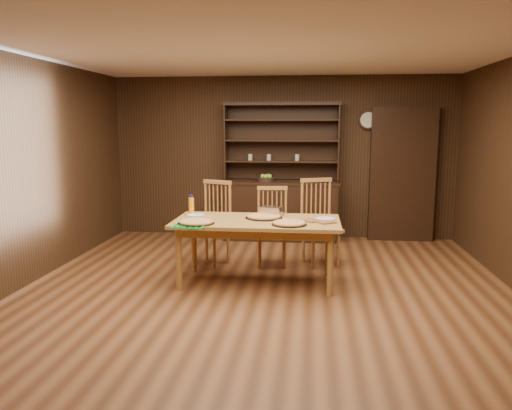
# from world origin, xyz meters

# --- Properties ---
(floor) EXTENTS (6.00, 6.00, 0.00)m
(floor) POSITION_xyz_m (0.00, 0.00, 0.00)
(floor) COLOR brown
(floor) RESTS_ON ground
(room_shell) EXTENTS (6.00, 6.00, 6.00)m
(room_shell) POSITION_xyz_m (0.00, 0.00, 1.58)
(room_shell) COLOR white
(room_shell) RESTS_ON floor
(china_hutch) EXTENTS (1.84, 0.52, 2.17)m
(china_hutch) POSITION_xyz_m (-0.00, 2.75, 0.60)
(china_hutch) COLOR black
(china_hutch) RESTS_ON floor
(doorway) EXTENTS (1.00, 0.18, 2.10)m
(doorway) POSITION_xyz_m (1.90, 2.90, 1.05)
(doorway) COLOR black
(doorway) RESTS_ON floor
(wall_clock) EXTENTS (0.30, 0.05, 0.30)m
(wall_clock) POSITION_xyz_m (1.35, 2.96, 1.90)
(wall_clock) COLOR black
(wall_clock) RESTS_ON room_shell
(dining_table) EXTENTS (1.89, 0.94, 0.75)m
(dining_table) POSITION_xyz_m (-0.13, 0.44, 0.67)
(dining_table) COLOR #AF813C
(dining_table) RESTS_ON floor
(chair_left) EXTENTS (0.58, 0.57, 1.10)m
(chair_left) POSITION_xyz_m (-0.79, 1.23, 0.59)
(chair_left) COLOR #C18442
(chair_left) RESTS_ON floor
(chair_center) EXTENTS (0.45, 0.43, 1.03)m
(chair_center) POSITION_xyz_m (-0.02, 1.28, 0.54)
(chair_center) COLOR #C18442
(chair_center) RESTS_ON floor
(chair_right) EXTENTS (0.60, 0.59, 1.13)m
(chair_right) POSITION_xyz_m (0.59, 1.38, 0.60)
(chair_right) COLOR #C18442
(chair_right) RESTS_ON floor
(pizza_left) EXTENTS (0.40, 0.40, 0.04)m
(pizza_left) POSITION_xyz_m (-0.77, 0.15, 0.77)
(pizza_left) COLOR black
(pizza_left) RESTS_ON dining_table
(pizza_right) EXTENTS (0.38, 0.38, 0.04)m
(pizza_right) POSITION_xyz_m (0.25, 0.20, 0.77)
(pizza_right) COLOR black
(pizza_right) RESTS_ON dining_table
(pizza_center) EXTENTS (0.43, 0.43, 0.04)m
(pizza_center) POSITION_xyz_m (-0.06, 0.56, 0.77)
(pizza_center) COLOR black
(pizza_center) RESTS_ON dining_table
(cooling_rack) EXTENTS (0.41, 0.41, 0.01)m
(cooling_rack) POSITION_xyz_m (-0.81, 0.02, 0.76)
(cooling_rack) COLOR green
(cooling_rack) RESTS_ON dining_table
(plate_left) EXTENTS (0.23, 0.23, 0.02)m
(plate_left) POSITION_xyz_m (-0.88, 0.61, 0.76)
(plate_left) COLOR white
(plate_left) RESTS_ON dining_table
(plate_right) EXTENTS (0.24, 0.24, 0.02)m
(plate_right) POSITION_xyz_m (0.65, 0.56, 0.76)
(plate_right) COLOR white
(plate_right) RESTS_ON dining_table
(foil_dish) EXTENTS (0.30, 0.26, 0.10)m
(foil_dish) POSITION_xyz_m (0.02, 0.77, 0.80)
(foil_dish) COLOR silver
(foil_dish) RESTS_ON dining_table
(juice_bottle) EXTENTS (0.07, 0.07, 0.24)m
(juice_bottle) POSITION_xyz_m (-0.96, 0.72, 0.86)
(juice_bottle) COLOR orange
(juice_bottle) RESTS_ON dining_table
(pot_holder_a) EXTENTS (0.26, 0.26, 0.01)m
(pot_holder_a) POSITION_xyz_m (0.65, 0.37, 0.76)
(pot_holder_a) COLOR red
(pot_holder_a) RESTS_ON dining_table
(pot_holder_b) EXTENTS (0.26, 0.26, 0.01)m
(pot_holder_b) POSITION_xyz_m (0.49, 0.44, 0.76)
(pot_holder_b) COLOR red
(pot_holder_b) RESTS_ON dining_table
(fruit_bowl) EXTENTS (0.28, 0.28, 0.12)m
(fruit_bowl) POSITION_xyz_m (-0.23, 2.69, 0.98)
(fruit_bowl) COLOR black
(fruit_bowl) RESTS_ON china_hutch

